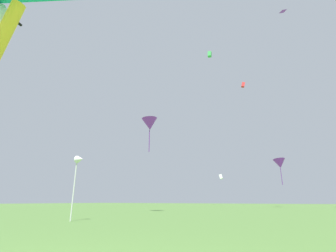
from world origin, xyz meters
TOP-DOWN VIEW (x-y plane):
  - distant_kite_purple_high_left at (-1.46, 26.70)m, footprint 1.64×1.64m
  - distant_kite_white_mid_left at (-10.63, 35.00)m, footprint 0.64×0.54m
  - distant_kite_red_mid_right at (-5.41, 31.77)m, footprint 0.68×0.65m
  - distant_kite_green_overhead_distant at (-9.18, 29.32)m, footprint 0.61×0.65m
  - distant_kite_purple_low_right at (-6.42, 10.96)m, footprint 1.23×1.26m
  - distant_kite_purple_low_left at (1.16, 23.41)m, footprint 0.60×0.62m
  - marker_flag at (-4.87, 4.96)m, footprint 0.30×0.24m

SIDE VIEW (x-z plane):
  - marker_flag at x=-4.87m, z-range 0.74..2.75m
  - distant_kite_white_mid_left at x=-10.63m, z-range 3.63..4.40m
  - distant_kite_purple_high_left at x=-1.46m, z-range 2.89..5.56m
  - distant_kite_purple_low_right at x=-6.42m, z-range 3.94..6.01m
  - distant_kite_red_mid_right at x=-5.41m, z-range 15.83..16.63m
  - distant_kite_purple_low_left at x=1.16m, z-range 19.18..19.49m
  - distant_kite_green_overhead_distant at x=-9.18m, z-range 20.66..21.52m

